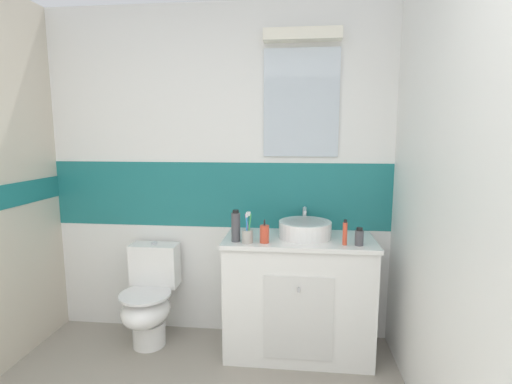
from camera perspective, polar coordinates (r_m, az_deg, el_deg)
wall_back_tiled at (r=2.92m, az=-5.46°, el=2.82°), size 3.20×0.20×2.50m
wall_right_plain at (r=1.80m, az=30.93°, el=-2.33°), size 0.10×3.48×2.50m
vanity_cabinet at (r=2.79m, az=6.40°, el=-15.26°), size 1.03×0.51×0.85m
sink_basin at (r=2.64m, az=7.43°, el=-5.54°), size 0.36×0.41×0.18m
toilet at (r=3.02m, az=-15.85°, el=-15.29°), size 0.37×0.50×0.74m
toothbrush_cup at (r=2.49m, az=-1.33°, el=-6.47°), size 0.07×0.07×0.21m
soap_dispenser at (r=2.49m, az=1.29°, el=-6.35°), size 0.06×0.06×0.16m
lotion_bottle_short at (r=2.53m, az=15.37°, el=-6.61°), size 0.06×0.06×0.12m
shampoo_bottle_tall at (r=2.52m, az=-3.08°, el=-5.23°), size 0.06×0.06×0.21m
toothpaste_tube_upright at (r=2.51m, az=13.32°, el=-6.06°), size 0.03×0.03×0.17m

